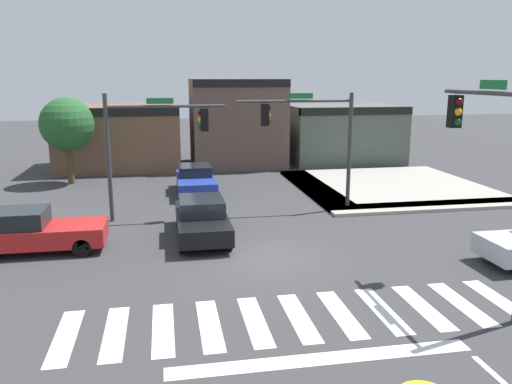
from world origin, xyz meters
TOP-DOWN VIEW (x-y plane):
  - ground_plane at (0.00, 0.00)m, footprint 120.00×120.00m
  - crosswalk_near at (0.00, -4.50)m, footprint 11.87×2.76m
  - curb_corner_northeast at (8.49, 9.42)m, footprint 10.00×10.60m
  - storefront_row at (1.11, 18.81)m, footprint 23.24×6.20m
  - traffic_signal_northeast at (3.21, 5.81)m, footprint 5.28×0.32m
  - traffic_signal_northwest at (-3.65, 5.55)m, footprint 4.94×0.32m
  - traffic_signal_southeast at (5.25, -4.23)m, footprint 0.32×4.13m
  - car_red at (-7.85, 2.03)m, footprint 4.58×1.87m
  - car_black at (-1.90, 2.65)m, footprint 1.86×4.79m
  - car_blue at (-1.64, 10.39)m, footprint 1.91×4.44m
  - roadside_tree at (-8.50, 14.00)m, footprint 2.97×2.97m

SIDE VIEW (x-z plane):
  - ground_plane at x=0.00m, z-range 0.00..0.00m
  - crosswalk_near at x=0.00m, z-range 0.00..0.01m
  - curb_corner_northeast at x=8.49m, z-range 0.00..0.15m
  - car_blue at x=-1.64m, z-range 0.01..1.41m
  - car_black at x=-1.90m, z-range -0.01..1.51m
  - car_red at x=-7.85m, z-range -0.01..1.52m
  - storefront_row at x=1.11m, z-range -0.54..5.30m
  - roadside_tree at x=-8.50m, z-range 0.93..5.82m
  - traffic_signal_northwest at x=-3.65m, z-range 0.97..6.30m
  - traffic_signal_northeast at x=3.21m, z-range 1.08..6.38m
  - traffic_signal_southeast at x=5.25m, z-range 1.11..7.09m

